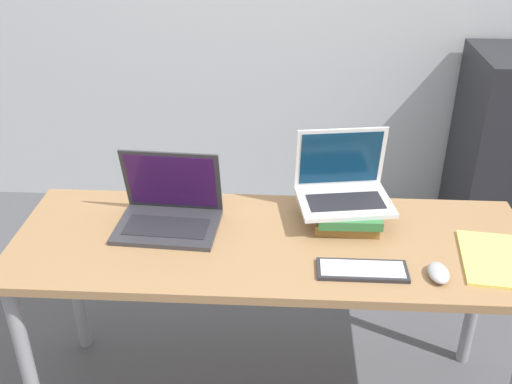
% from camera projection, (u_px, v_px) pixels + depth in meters
% --- Properties ---
extents(desk, '(1.73, 0.61, 0.73)m').
position_uv_depth(desk, '(271.00, 260.00, 2.03)').
color(desk, '#9E754C').
rests_on(desk, ground_plane).
extents(laptop_left, '(0.36, 0.27, 0.26)m').
position_uv_depth(laptop_left, '(169.00, 211.00, 2.05)').
color(laptop_left, '#333338').
rests_on(laptop_left, desk).
extents(book_stack, '(0.22, 0.26, 0.07)m').
position_uv_depth(book_stack, '(347.00, 212.00, 2.07)').
color(book_stack, olive).
rests_on(book_stack, desk).
extents(laptop_on_books, '(0.35, 0.28, 0.24)m').
position_uv_depth(laptop_on_books, '(343.00, 187.00, 2.06)').
color(laptop_on_books, silver).
rests_on(laptop_on_books, book_stack).
extents(wireless_keyboard, '(0.28, 0.11, 0.01)m').
position_uv_depth(wireless_keyboard, '(362.00, 270.00, 1.83)').
color(wireless_keyboard, '#28282D').
rests_on(wireless_keyboard, desk).
extents(mouse, '(0.06, 0.11, 0.03)m').
position_uv_depth(mouse, '(438.00, 273.00, 1.80)').
color(mouse, '#B2B2B7').
rests_on(mouse, desk).
extents(notepad, '(0.24, 0.32, 0.01)m').
position_uv_depth(notepad, '(495.00, 259.00, 1.88)').
color(notepad, '#EFE066').
rests_on(notepad, desk).
extents(mini_fridge, '(0.47, 0.55, 1.02)m').
position_uv_depth(mini_fridge, '(506.00, 149.00, 3.14)').
color(mini_fridge, '#232328').
rests_on(mini_fridge, ground_plane).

